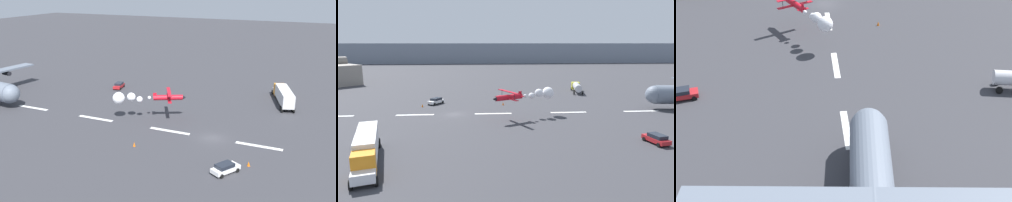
# 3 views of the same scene
# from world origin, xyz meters

# --- Properties ---
(ground_plane) EXTENTS (440.00, 440.00, 0.00)m
(ground_plane) POSITION_xyz_m (0.00, 0.00, 0.00)
(ground_plane) COLOR #38383D
(ground_plane) RESTS_ON ground
(runway_stripe_5) EXTENTS (8.00, 0.90, 0.01)m
(runway_stripe_5) POSITION_xyz_m (8.32, 0.00, 0.01)
(runway_stripe_5) COLOR white
(runway_stripe_5) RESTS_ON ground
(runway_stripe_6) EXTENTS (8.00, 0.90, 0.01)m
(runway_stripe_6) POSITION_xyz_m (24.96, 0.00, 0.01)
(runway_stripe_6) COLOR white
(runway_stripe_6) RESTS_ON ground
(runway_stripe_7) EXTENTS (8.00, 0.90, 0.01)m
(runway_stripe_7) POSITION_xyz_m (41.60, 0.00, 0.01)
(runway_stripe_7) COLOR white
(runway_stripe_7) RESTS_ON ground
(stunt_biplane_red) EXTENTS (13.38, 8.97, 2.44)m
(stunt_biplane_red) POSITION_xyz_m (16.83, -2.84, 4.66)
(stunt_biplane_red) COLOR red
(followme_car_yellow) EXTENTS (2.72, 4.58, 1.52)m
(followme_car_yellow) POSITION_xyz_m (32.51, -21.62, 0.81)
(followme_car_yellow) COLOR #B21E23
(followme_car_yellow) RESTS_ON ground
(traffic_cone_far) EXTENTS (0.44, 0.44, 0.75)m
(traffic_cone_far) POSITION_xyz_m (11.04, 8.78, 0.38)
(traffic_cone_far) COLOR orange
(traffic_cone_far) RESTS_ON ground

